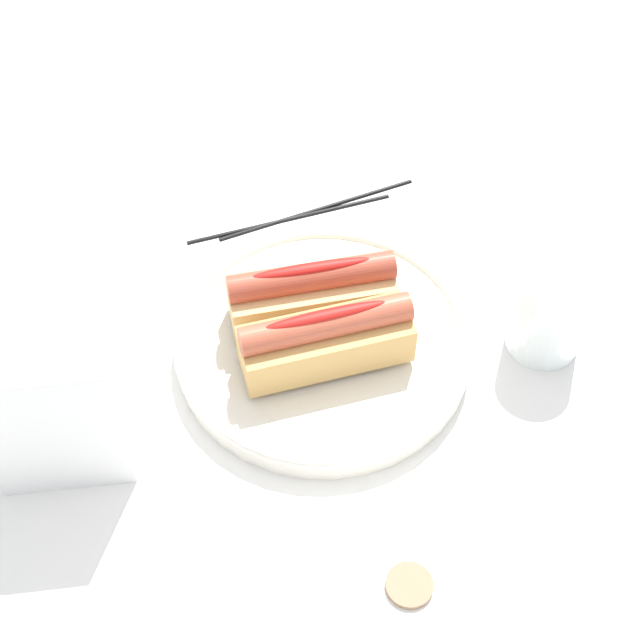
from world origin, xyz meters
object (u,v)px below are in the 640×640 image
napkin_box (53,418)px  chopstick_far (318,208)px  hotdog_back (328,338)px  chopstick_near (290,218)px  paper_towel_roll (402,625)px  hotdog_front (312,292)px  serving_bowl (320,343)px  water_glass (549,314)px

napkin_box → chopstick_far: (-0.23, -0.29, -0.07)m
hotdog_back → chopstick_near: size_ratio=0.71×
paper_towel_roll → napkin_box: napkin_box is taller
hotdog_front → napkin_box: bearing=32.2°
hotdog_front → serving_bowl: bearing=101.7°
hotdog_back → water_glass: bearing=-173.0°
chopstick_near → hotdog_front: bearing=81.0°
chopstick_near → serving_bowl: bearing=82.0°
hotdog_front → chopstick_near: hotdog_front is taller
hotdog_back → napkin_box: napkin_box is taller
hotdog_back → water_glass: 0.20m
hotdog_front → paper_towel_roll: 0.32m
napkin_box → chopstick_far: napkin_box is taller
paper_towel_roll → chopstick_near: (0.06, -0.46, -0.06)m
serving_bowl → chopstick_near: serving_bowl is taller
chopstick_far → chopstick_near: bearing=2.1°
water_glass → chopstick_near: 0.29m
hotdog_back → chopstick_near: (0.03, -0.20, -0.05)m
paper_towel_roll → chopstick_near: paper_towel_roll is taller
napkin_box → chopstick_near: size_ratio=0.68×
serving_bowl → chopstick_far: (-0.01, -0.19, -0.01)m
napkin_box → serving_bowl: bearing=-157.1°
napkin_box → hotdog_back: bearing=-163.6°
hotdog_front → napkin_box: (0.21, 0.13, 0.02)m
chopstick_near → water_glass: bearing=127.6°
hotdog_front → chopstick_far: (-0.02, -0.16, -0.05)m
serving_bowl → hotdog_front: size_ratio=1.76×
napkin_box → water_glass: bearing=-169.4°
hotdog_back → chopstick_far: bearing=-91.2°
water_glass → chopstick_far: size_ratio=0.41×
napkin_box → chopstick_far: 0.38m
hotdog_front → chopstick_far: bearing=-95.6°
water_glass → napkin_box: 0.44m
chopstick_near → chopstick_far: bearing=-172.7°
paper_towel_roll → hotdog_back: bearing=-82.9°
water_glass → hotdog_back: bearing=7.0°
serving_bowl → hotdog_front: hotdog_front is taller
serving_bowl → napkin_box: napkin_box is taller
paper_towel_roll → chopstick_near: 0.47m
paper_towel_roll → napkin_box: size_ratio=0.89×
chopstick_far → paper_towel_roll: bearing=73.7°
hotdog_front → hotdog_back: same height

